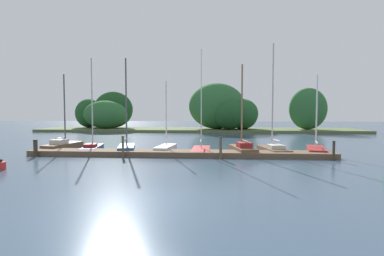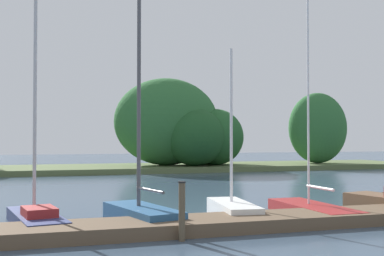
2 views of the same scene
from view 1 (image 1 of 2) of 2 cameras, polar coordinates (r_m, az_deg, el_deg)
name	(u,v)px [view 1 (image 1 of 2)]	position (r m, az deg, el deg)	size (l,w,h in m)	color
ground	(142,202)	(10.64, -9.42, -13.72)	(160.00, 160.00, 0.00)	#384C60
dock_pier	(179,153)	(20.80, -2.47, -4.82)	(20.96, 1.80, 0.35)	brown
far_shore	(194,113)	(45.61, 0.40, 2.87)	(48.11, 8.30, 7.29)	#56663D
sailboat_0	(64,145)	(25.93, -23.19, -3.02)	(1.74, 4.15, 6.01)	brown
sailboat_1	(92,146)	(24.56, -18.44, -3.35)	(1.75, 4.17, 7.16)	navy
sailboat_2	(127,147)	(23.07, -12.33, -3.53)	(1.87, 3.62, 7.02)	#285684
sailboat_3	(166,148)	(22.62, -4.97, -3.82)	(1.32, 3.30, 5.32)	white
sailboat_4	(201,150)	(22.14, 1.75, -4.12)	(1.28, 4.22, 7.62)	maroon
sailboat_5	(242,148)	(21.90, 9.52, -3.83)	(1.89, 3.88, 6.43)	brown
sailboat_6	(273,148)	(22.79, 15.13, -3.70)	(1.96, 4.12, 8.02)	brown
sailboat_7	(316,149)	(23.64, 22.52, -3.74)	(1.99, 4.01, 5.72)	maroon
mooring_piling_0	(35,148)	(22.94, -27.65, -3.40)	(0.31, 0.31, 1.16)	#3D3323
mooring_piling_1	(123,147)	(20.45, -13.02, -3.47)	(0.19, 0.19, 1.44)	brown
mooring_piling_2	(221,148)	(19.40, 5.48, -3.75)	(0.20, 0.20, 1.45)	brown
mooring_piling_3	(334,151)	(20.74, 25.38, -3.92)	(0.19, 0.19, 1.23)	#3D3323
channel_buoy_0	(1,166)	(18.85, -32.58, -6.04)	(0.46, 0.46, 0.57)	red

